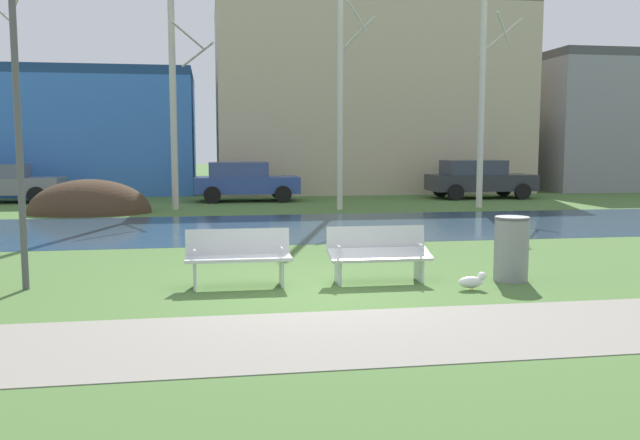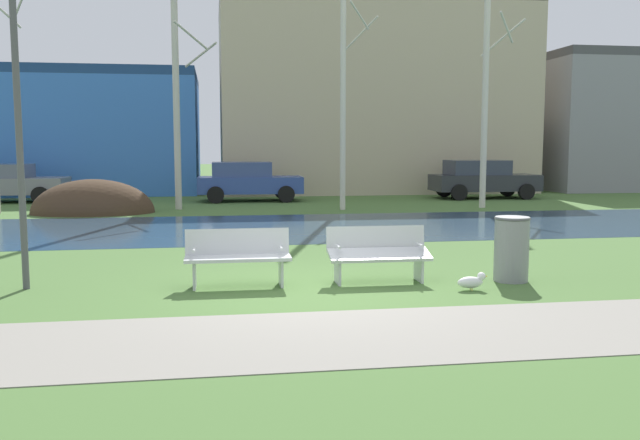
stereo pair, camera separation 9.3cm
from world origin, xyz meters
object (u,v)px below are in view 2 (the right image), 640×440
(parked_hatch_third_dark, at_px, (482,178))
(parked_van_nearest_grey, at_px, (4,182))
(trash_bin, at_px, (512,248))
(seagull, at_px, (472,282))
(streetlamp, at_px, (13,12))
(bench_right, at_px, (378,252))
(bench_left, at_px, (238,256))
(parked_sedan_second_blue, at_px, (248,181))

(parked_hatch_third_dark, bearing_deg, parked_van_nearest_grey, 177.02)
(trash_bin, relative_size, seagull, 2.19)
(seagull, xyz_separation_m, streetlamp, (-6.60, 1.14, 3.93))
(streetlamp, bearing_deg, trash_bin, -4.35)
(bench_right, distance_m, trash_bin, 2.13)
(seagull, bearing_deg, parked_van_nearest_grey, 123.56)
(parked_van_nearest_grey, bearing_deg, bench_right, -58.09)
(bench_left, relative_size, seagull, 3.41)
(parked_sedan_second_blue, xyz_separation_m, parked_hatch_third_dark, (9.54, -0.10, 0.02))
(streetlamp, xyz_separation_m, parked_van_nearest_grey, (-5.10, 16.50, -3.29))
(bench_right, xyz_separation_m, parked_sedan_second_blue, (-1.28, 15.92, 0.32))
(trash_bin, bearing_deg, streetlamp, 175.65)
(parked_hatch_third_dark, bearing_deg, trash_bin, -110.93)
(trash_bin, distance_m, parked_sedan_second_blue, 16.54)
(bench_left, relative_size, parked_sedan_second_blue, 0.40)
(trash_bin, relative_size, parked_van_nearest_grey, 0.23)
(trash_bin, distance_m, parked_hatch_third_dark, 17.23)
(streetlamp, distance_m, parked_van_nearest_grey, 17.58)
(trash_bin, height_order, parked_hatch_third_dark, parked_hatch_third_dark)
(trash_bin, bearing_deg, seagull, -147.10)
(bench_right, relative_size, trash_bin, 1.56)
(bench_right, xyz_separation_m, seagull, (1.23, -0.83, -0.34))
(seagull, xyz_separation_m, parked_sedan_second_blue, (-2.51, 16.75, 0.66))
(seagull, distance_m, parked_sedan_second_blue, 16.95)
(seagull, height_order, parked_sedan_second_blue, parked_sedan_second_blue)
(parked_van_nearest_grey, xyz_separation_m, parked_hatch_third_dark, (18.73, -0.98, 0.04))
(bench_left, relative_size, bench_right, 1.00)
(parked_sedan_second_blue, distance_m, parked_hatch_third_dark, 9.54)
(bench_left, height_order, streetlamp, streetlamp)
(parked_van_nearest_grey, relative_size, parked_sedan_second_blue, 1.09)
(bench_left, distance_m, parked_hatch_third_dark, 18.98)
(parked_van_nearest_grey, bearing_deg, parked_sedan_second_blue, -5.47)
(trash_bin, distance_m, streetlamp, 8.29)
(bench_left, distance_m, bench_right, 2.20)
(bench_right, bearing_deg, seagull, -33.94)
(trash_bin, distance_m, parked_van_nearest_grey, 21.20)
(streetlamp, distance_m, parked_hatch_third_dark, 20.91)
(bench_left, relative_size, parked_van_nearest_grey, 0.37)
(bench_left, bearing_deg, bench_right, 0.00)
(trash_bin, distance_m, seagull, 1.12)
(streetlamp, xyz_separation_m, parked_sedan_second_blue, (4.09, 15.62, -3.27))
(seagull, relative_size, streetlamp, 0.08)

